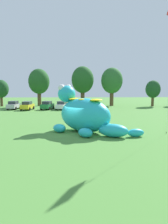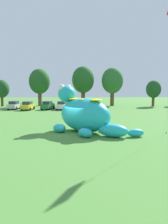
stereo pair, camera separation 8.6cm
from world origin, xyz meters
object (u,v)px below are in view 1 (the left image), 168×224
at_px(car_silver, 14,105).
at_px(car_yellow, 27,106).
at_px(spectator_near_inflatable, 98,107).
at_px(giant_inflatable_creature, 85,114).
at_px(car_green, 47,105).
at_px(car_white, 62,105).

relative_size(car_silver, car_yellow, 0.99).
relative_size(car_yellow, spectator_near_inflatable, 2.49).
bearing_deg(spectator_near_inflatable, giant_inflatable_creature, -100.55).
xyz_separation_m(car_green, spectator_near_inflatable, (9.96, -4.38, -0.01)).
distance_m(car_yellow, car_white, 6.93).
bearing_deg(car_green, car_silver, 175.86).
height_order(car_green, spectator_near_inflatable, car_green).
bearing_deg(car_green, giant_inflatable_creature, -73.45).
distance_m(giant_inflatable_creature, car_yellow, 23.95).
relative_size(giant_inflatable_creature, spectator_near_inflatable, 5.06).
bearing_deg(car_yellow, spectator_near_inflatable, -14.60).
relative_size(car_green, car_white, 1.00).
distance_m(car_silver, car_yellow, 3.33).
height_order(car_white, spectator_near_inflatable, car_white).
relative_size(car_yellow, car_white, 0.97).
relative_size(car_silver, car_green, 0.96).
relative_size(car_green, spectator_near_inflatable, 2.55).
relative_size(giant_inflatable_creature, car_silver, 2.06).
distance_m(giant_inflatable_creature, car_green, 23.27).
bearing_deg(car_green, car_white, -6.96).
xyz_separation_m(giant_inflatable_creature, car_green, (-6.62, 22.29, -0.87)).
xyz_separation_m(car_silver, car_yellow, (3.07, -1.28, 0.00)).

